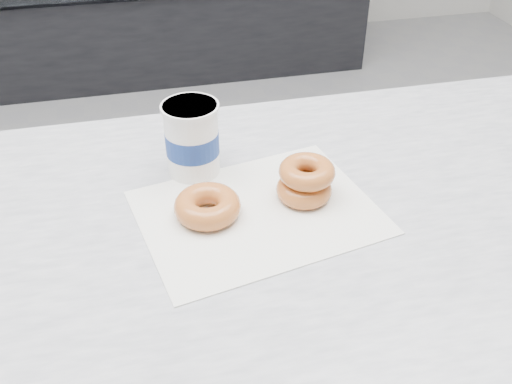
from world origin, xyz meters
TOP-DOWN VIEW (x-y plane):
  - ground at (0.00, 0.00)m, footprint 5.00×5.00m
  - wax_paper at (0.01, -0.56)m, footprint 0.38×0.32m
  - donut_single at (-0.06, -0.55)m, footprint 0.12×0.12m
  - donut_stack at (0.09, -0.54)m, footprint 0.12×0.12m
  - coffee_cup at (-0.06, -0.43)m, footprint 0.10×0.10m

SIDE VIEW (x-z plane):
  - ground at x=0.00m, z-range 0.00..0.00m
  - wax_paper at x=0.01m, z-range 0.90..0.90m
  - donut_single at x=-0.06m, z-range 0.90..0.94m
  - donut_stack at x=0.09m, z-range 0.90..0.96m
  - coffee_cup at x=-0.06m, z-range 0.90..1.02m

